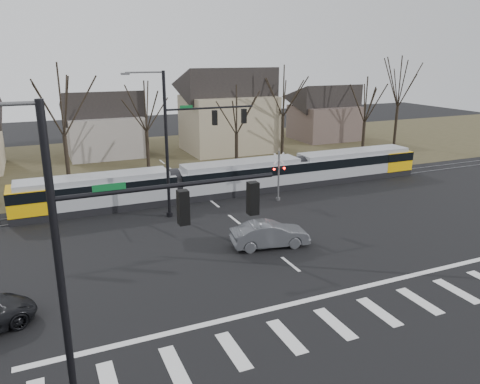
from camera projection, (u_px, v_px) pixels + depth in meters
name	position (u px, v px, depth m)	size (l,w,h in m)	color
ground	(310.00, 279.00, 24.28)	(140.00, 140.00, 0.00)	black
grass_verge	(158.00, 158.00, 52.37)	(140.00, 28.00, 0.01)	#38331E
crosswalk	(358.00, 317.00, 20.77)	(27.00, 2.60, 0.01)	silver
stop_line	(329.00, 295.00, 22.70)	(28.00, 0.35, 0.01)	silver
lane_dashes	(206.00, 197.00, 38.32)	(0.18, 30.00, 0.01)	silver
rail_pair	(207.00, 197.00, 38.14)	(90.00, 1.52, 0.06)	#59595E
tram	(240.00, 176.00, 39.09)	(35.17, 2.61, 2.67)	gray
sedan	(270.00, 234.00, 28.24)	(4.91, 2.42, 1.55)	#494B50
signal_pole_near_left	(118.00, 256.00, 13.38)	(9.28, 0.44, 10.20)	black
signal_pole_far	(188.00, 136.00, 32.70)	(9.28, 0.44, 10.20)	black
rail_crossing_signal	(279.00, 177.00, 36.90)	(1.08, 0.36, 4.00)	#59595B
tree_row	(190.00, 119.00, 46.45)	(59.20, 7.20, 10.00)	black
house_b	(104.00, 121.00, 52.82)	(8.64, 7.56, 7.65)	gray
house_c	(228.00, 107.00, 55.23)	(10.80, 8.64, 10.10)	gray
house_d	(325.00, 110.00, 63.13)	(8.64, 7.56, 7.65)	brown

